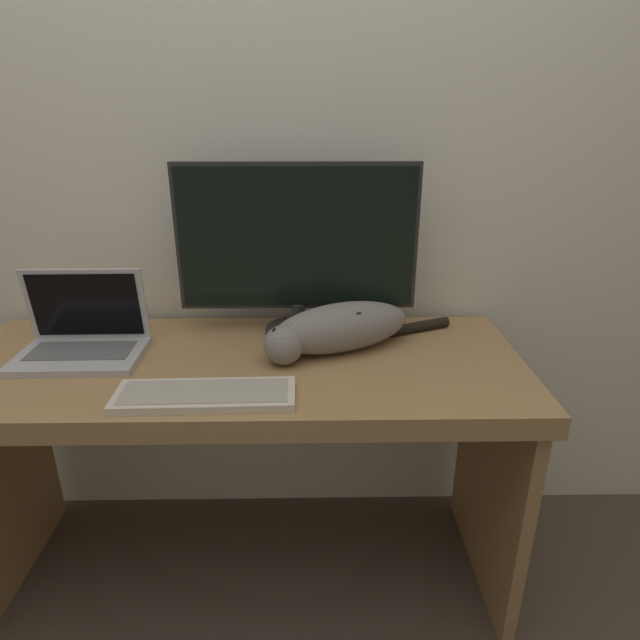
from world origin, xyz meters
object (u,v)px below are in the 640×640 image
at_px(laptop, 82,339).
at_px(cat, 337,328).
at_px(monitor, 297,248).
at_px(external_keyboard, 205,395).

distance_m(laptop, cat, 0.71).
xyz_separation_m(laptop, cat, (0.71, 0.02, 0.02)).
bearing_deg(laptop, cat, 0.65).
bearing_deg(monitor, external_keyboard, -118.51).
xyz_separation_m(monitor, cat, (0.11, -0.13, -0.20)).
xyz_separation_m(monitor, external_keyboard, (-0.22, -0.40, -0.26)).
bearing_deg(laptop, external_keyboard, -33.78).
bearing_deg(external_keyboard, cat, 37.95).
height_order(external_keyboard, cat, cat).
bearing_deg(cat, laptop, 158.98).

